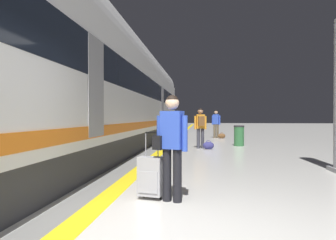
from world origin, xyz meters
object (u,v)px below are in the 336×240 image
Objects in this scene: passenger_near at (216,122)px; passenger_mid at (201,125)px; duffel_bag_mid at (208,145)px; waste_bin at (239,136)px; traveller_foreground at (171,140)px; duffel_bag_near at (222,136)px; high_speed_train at (102,84)px; rolling_suitcase_foreground at (151,176)px.

passenger_near is 6.44m from passenger_mid.
duffel_bag_mid is 2.12m from waste_bin.
traveller_foreground is 3.72× the size of duffel_bag_mid.
duffel_bag_mid is at bearing 84.54° from traveller_foreground.
duffel_bag_near is (0.32, -0.33, -0.84)m from passenger_near.
passenger_near reaches higher than traveller_foreground.
duffel_bag_mid is (-0.93, -6.35, 0.00)m from duffel_bag_near.
high_speed_train is at bearing -158.13° from duffel_bag_mid.
high_speed_train reaches higher than rolling_suitcase_foreground.
duffel_bag_mid is at bearing -131.41° from waste_bin.
waste_bin is (0.78, -5.11, -0.53)m from passenger_near.
waste_bin is (2.46, 9.20, 0.09)m from rolling_suitcase_foreground.
traveller_foreground reaches higher than waste_bin.
high_speed_train is 71.09× the size of duffel_bag_near.
high_speed_train is at bearing -149.25° from waste_bin.
traveller_foreground is 14.19m from duffel_bag_near.
rolling_suitcase_foreground reaches higher than duffel_bag_mid.
duffel_bag_mid is at bearing -43.90° from passenger_mid.
traveller_foreground is 0.96× the size of passenger_near.
passenger_mid reaches higher than traveller_foreground.
passenger_mid is (0.76, 7.93, 0.61)m from rolling_suitcase_foreground.
traveller_foreground is 14.46m from passenger_near.
duffel_bag_mid is (0.32, -0.30, -0.82)m from passenger_mid.
high_speed_train reaches higher than traveller_foreground.
duffel_bag_mid is (-0.61, -6.68, -0.84)m from passenger_near.
duffel_bag_near is at bearing 83.24° from traveller_foreground.
duffel_bag_near is at bearing 78.36° from passenger_mid.
passenger_mid is 3.74× the size of duffel_bag_mid.
waste_bin is at bearing -84.56° from duffel_bag_near.
traveller_foreground is 8.03m from passenger_mid.
rolling_suitcase_foreground is 7.99m from passenger_mid.
high_speed_train is 9.49m from passenger_near.
high_speed_train is 18.32× the size of passenger_near.
duffel_bag_near is (1.67, 14.07, -0.79)m from traveller_foreground.
traveller_foreground is 1.80× the size of waste_bin.
traveller_foreground is at bearing -93.01° from passenger_mid.
passenger_near is at bearing 84.65° from traveller_foreground.
passenger_near is 1.04× the size of passenger_mid.
traveller_foreground is at bearing -15.04° from rolling_suitcase_foreground.
rolling_suitcase_foreground is 2.41× the size of duffel_bag_near.
duffel_bag_mid is (3.86, 1.55, -2.35)m from high_speed_train.
passenger_mid is at bearing -98.27° from passenger_near.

